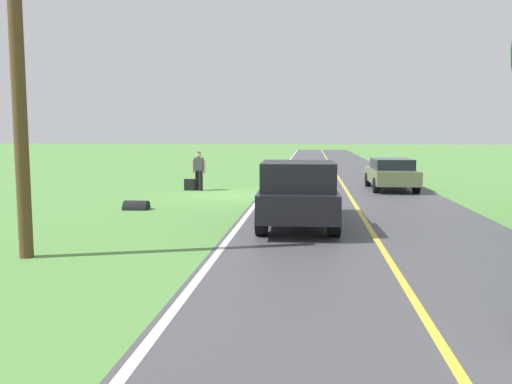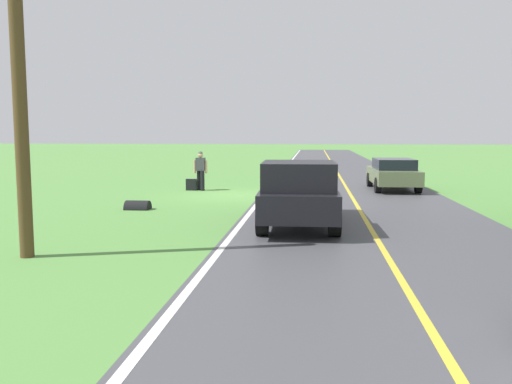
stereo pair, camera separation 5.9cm
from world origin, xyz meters
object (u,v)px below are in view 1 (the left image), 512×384
at_px(sedan_near_oncoming, 391,173).
at_px(utility_pole_roadside, 17,57).
at_px(suitcase_carried, 190,185).
at_px(pickup_truck_passing, 298,191).
at_px(hitchhiker_walking, 199,168).

bearing_deg(sedan_near_oncoming, utility_pole_roadside, 56.39).
bearing_deg(suitcase_carried, pickup_truck_passing, 31.45).
relative_size(suitcase_carried, sedan_near_oncoming, 0.12).
xyz_separation_m(suitcase_carried, pickup_truck_passing, (-5.03, 8.71, 0.71)).
height_order(hitchhiker_walking, utility_pole_roadside, utility_pole_roadside).
distance_m(pickup_truck_passing, utility_pole_roadside, 7.63).
xyz_separation_m(hitchhiker_walking, sedan_near_oncoming, (-8.57, -1.12, -0.23)).
bearing_deg(hitchhiker_walking, sedan_near_oncoming, -172.52).
distance_m(sedan_near_oncoming, utility_pole_roadside, 17.38).
xyz_separation_m(hitchhiker_walking, pickup_truck_passing, (-4.60, 8.78, -0.01)).
distance_m(hitchhiker_walking, suitcase_carried, 0.84).
relative_size(hitchhiker_walking, utility_pole_roadside, 0.22).
relative_size(pickup_truck_passing, sedan_near_oncoming, 1.23).
height_order(hitchhiker_walking, pickup_truck_passing, pickup_truck_passing).
height_order(hitchhiker_walking, sedan_near_oncoming, hitchhiker_walking).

